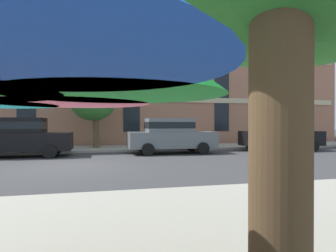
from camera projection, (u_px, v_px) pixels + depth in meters
The scene contains 7 objects.
ground_plane at pixel (66, 167), 10.04m from camera, with size 120.00×120.00×0.00m, color #38383A.
sidewalk_far at pixel (79, 149), 16.65m from camera, with size 56.00×3.60×0.12m, color #9E998E.
apartment_building at pixel (85, 47), 24.56m from camera, with size 39.26×12.08×16.00m.
sedan_black at pixel (20, 136), 13.08m from camera, with size 4.40×1.98×1.78m.
sedan_gray at pixel (171, 135), 14.72m from camera, with size 4.40×1.98×1.78m.
sedan_black_midblock at pixel (280, 134), 16.18m from camera, with size 4.40×1.98×1.78m.
street_tree_middle at pixel (93, 99), 17.00m from camera, with size 2.74×2.90×4.30m.
Camera 1 is at (1.13, -10.58, 1.50)m, focal length 30.97 mm.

